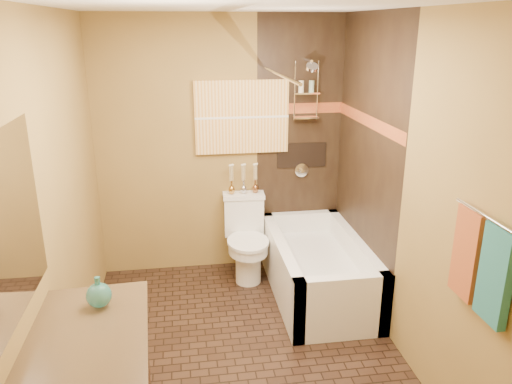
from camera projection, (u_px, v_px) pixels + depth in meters
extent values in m
plane|color=black|center=(242.00, 351.00, 3.84)|extent=(3.00, 3.00, 0.00)
cube|color=olive|center=(59.00, 207.00, 3.27)|extent=(0.02, 3.00, 2.50)
cube|color=olive|center=(404.00, 190.00, 3.62)|extent=(0.02, 3.00, 2.50)
cube|color=olive|center=(221.00, 148.00, 4.85)|extent=(2.40, 0.02, 2.50)
cube|color=olive|center=(285.00, 318.00, 2.04)|extent=(2.40, 0.02, 2.50)
plane|color=silver|center=(238.00, 5.00, 3.05)|extent=(3.00, 3.00, 0.00)
cube|color=black|center=(299.00, 145.00, 4.95)|extent=(0.85, 0.01, 2.50)
cube|color=black|center=(366.00, 163.00, 4.32)|extent=(0.01, 1.50, 2.50)
cube|color=maroon|center=(301.00, 108.00, 4.82)|extent=(0.85, 0.01, 0.10)
cube|color=maroon|center=(368.00, 121.00, 4.20)|extent=(0.01, 1.50, 0.10)
cube|color=black|center=(302.00, 155.00, 4.98)|extent=(0.50, 0.01, 0.25)
cylinder|color=silver|center=(308.00, 60.00, 4.56)|extent=(0.02, 0.26, 0.02)
cylinder|color=silver|center=(312.00, 67.00, 4.44)|extent=(0.11, 0.11, 0.09)
cylinder|color=silver|center=(302.00, 170.00, 5.01)|extent=(0.14, 0.02, 0.14)
cylinder|color=silver|center=(278.00, 74.00, 3.96)|extent=(0.03, 1.55, 0.03)
cylinder|color=silver|center=(486.00, 217.00, 2.56)|extent=(0.02, 0.55, 0.02)
cube|color=#1C605A|center=(495.00, 276.00, 2.53)|extent=(0.05, 0.22, 0.52)
cube|color=#95401B|center=(467.00, 254.00, 2.77)|extent=(0.05, 0.22, 0.52)
cube|color=gold|center=(242.00, 117.00, 4.76)|extent=(0.90, 0.04, 0.70)
cube|color=white|center=(8.00, 229.00, 2.28)|extent=(0.01, 1.00, 0.90)
cube|color=white|center=(342.00, 308.00, 3.92)|extent=(0.80, 0.10, 0.55)
cube|color=white|center=(300.00, 237.00, 5.23)|extent=(0.80, 0.10, 0.55)
cube|color=white|center=(280.00, 270.00, 4.52)|extent=(0.10, 1.50, 0.55)
cube|color=white|center=(354.00, 265.00, 4.62)|extent=(0.10, 1.50, 0.55)
cube|color=white|center=(317.00, 277.00, 4.61)|extent=(0.64, 1.34, 0.35)
cube|color=white|center=(244.00, 216.00, 4.99)|extent=(0.40, 0.20, 0.39)
cube|color=white|center=(244.00, 196.00, 4.92)|extent=(0.42, 0.22, 0.04)
cylinder|color=white|center=(248.00, 263.00, 4.83)|extent=(0.25, 0.25, 0.39)
cylinder|color=white|center=(248.00, 247.00, 4.77)|extent=(0.38, 0.38, 0.10)
cylinder|color=white|center=(248.00, 242.00, 4.75)|extent=(0.40, 0.40, 0.03)
cube|color=black|center=(85.00, 339.00, 2.52)|extent=(0.68, 1.06, 0.04)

